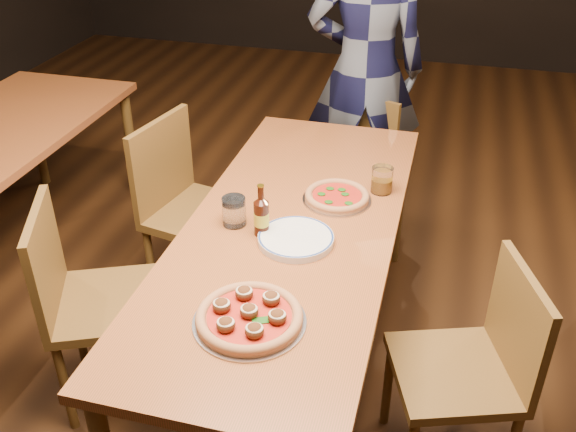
% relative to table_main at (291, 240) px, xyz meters
% --- Properties ---
extents(ground, '(9.00, 9.00, 0.00)m').
position_rel_table_main_xyz_m(ground, '(0.00, 0.00, -0.68)').
color(ground, black).
extents(table_main, '(0.80, 2.00, 0.75)m').
position_rel_table_main_xyz_m(table_main, '(0.00, 0.00, 0.00)').
color(table_main, brown).
rests_on(table_main, ground).
extents(chair_main_nw, '(0.58, 0.58, 0.93)m').
position_rel_table_main_xyz_m(chair_main_nw, '(-0.66, -0.30, -0.21)').
color(chair_main_nw, brown).
rests_on(chair_main_nw, ground).
extents(chair_main_sw, '(0.53, 0.53, 0.97)m').
position_rel_table_main_xyz_m(chair_main_sw, '(-0.54, 0.40, -0.20)').
color(chair_main_sw, brown).
rests_on(chair_main_sw, ground).
extents(chair_main_e, '(0.53, 0.53, 0.89)m').
position_rel_table_main_xyz_m(chair_main_e, '(0.67, -0.31, -0.24)').
color(chair_main_e, brown).
rests_on(chair_main_e, ground).
extents(chair_end, '(0.49, 0.49, 0.81)m').
position_rel_table_main_xyz_m(chair_end, '(0.03, 1.19, -0.27)').
color(chair_end, brown).
rests_on(chair_end, ground).
extents(pizza_meatball, '(0.36, 0.36, 0.07)m').
position_rel_table_main_xyz_m(pizza_meatball, '(0.02, -0.58, 0.10)').
color(pizza_meatball, '#B7B7BF').
rests_on(pizza_meatball, table_main).
extents(pizza_margherita, '(0.28, 0.28, 0.04)m').
position_rel_table_main_xyz_m(pizza_margherita, '(0.13, 0.23, 0.09)').
color(pizza_margherita, '#B7B7BF').
rests_on(pizza_margherita, table_main).
extents(plate_stack, '(0.28, 0.28, 0.03)m').
position_rel_table_main_xyz_m(plate_stack, '(0.05, -0.11, 0.09)').
color(plate_stack, white).
rests_on(plate_stack, table_main).
extents(beer_bottle, '(0.06, 0.06, 0.21)m').
position_rel_table_main_xyz_m(beer_bottle, '(-0.09, -0.09, 0.15)').
color(beer_bottle, black).
rests_on(beer_bottle, table_main).
extents(water_glass, '(0.09, 0.09, 0.11)m').
position_rel_table_main_xyz_m(water_glass, '(-0.21, -0.05, 0.13)').
color(water_glass, white).
rests_on(water_glass, table_main).
extents(amber_glass, '(0.09, 0.09, 0.11)m').
position_rel_table_main_xyz_m(amber_glass, '(0.30, 0.35, 0.13)').
color(amber_glass, '#9F5F12').
rests_on(amber_glass, table_main).
extents(diner, '(0.73, 0.54, 1.81)m').
position_rel_table_main_xyz_m(diner, '(0.06, 1.42, 0.23)').
color(diner, black).
rests_on(diner, ground).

